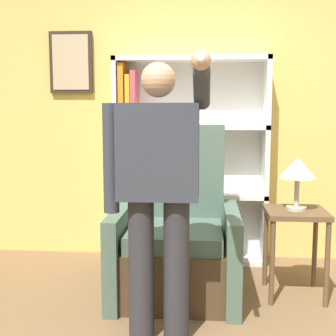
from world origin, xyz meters
TOP-DOWN VIEW (x-y plane):
  - wall_back at (-0.01, 2.03)m, footprint 8.00×0.11m
  - bookcase at (-0.33, 1.87)m, footprint 1.34×0.28m
  - armchair at (-0.27, 1.10)m, footprint 0.90×0.84m
  - person_standing at (-0.33, 0.38)m, footprint 0.61×0.78m
  - side_table at (0.59, 1.12)m, footprint 0.43×0.43m
  - table_lamp at (0.59, 1.12)m, footprint 0.26×0.26m

SIDE VIEW (x-z plane):
  - armchair at x=-0.27m, z-range -0.24..0.99m
  - side_table at x=0.59m, z-range 0.20..0.83m
  - bookcase at x=-0.33m, z-range -0.02..1.77m
  - table_lamp at x=0.59m, z-range 0.73..1.11m
  - person_standing at x=-0.33m, z-range 0.12..1.74m
  - wall_back at x=-0.01m, z-range 0.00..2.80m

